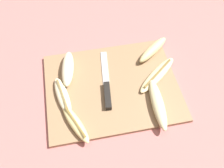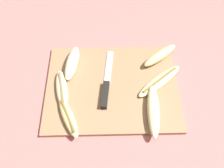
{
  "view_description": "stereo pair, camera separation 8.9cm",
  "coord_description": "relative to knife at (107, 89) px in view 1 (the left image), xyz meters",
  "views": [
    {
      "loc": [
        -0.1,
        -0.51,
        0.75
      ],
      "look_at": [
        0.0,
        0.0,
        0.02
      ],
      "focal_mm": 42.0,
      "sensor_mm": 36.0,
      "label": 1
    },
    {
      "loc": [
        -0.01,
        -0.51,
        0.75
      ],
      "look_at": [
        0.0,
        0.0,
        0.02
      ],
      "focal_mm": 42.0,
      "sensor_mm": 36.0,
      "label": 2
    }
  ],
  "objects": [
    {
      "name": "knife",
      "position": [
        0.0,
        0.0,
        0.0
      ],
      "size": [
        0.05,
        0.25,
        0.02
      ],
      "rotation": [
        0.0,
        0.0,
        -0.11
      ],
      "color": "black",
      "rests_on": "cutting_board"
    },
    {
      "name": "banana_bright_far",
      "position": [
        -0.12,
        0.11,
        0.01
      ],
      "size": [
        0.06,
        0.16,
        0.04
      ],
      "rotation": [
        0.0,
        0.0,
        2.99
      ],
      "color": "beige",
      "rests_on": "cutting_board"
    },
    {
      "name": "banana_soft_right",
      "position": [
        0.15,
        -0.09,
        0.01
      ],
      "size": [
        0.05,
        0.19,
        0.03
      ],
      "rotation": [
        0.0,
        0.0,
        3.08
      ],
      "color": "beige",
      "rests_on": "cutting_board"
    },
    {
      "name": "banana_golden_short",
      "position": [
        -0.12,
        -0.11,
        0.0
      ],
      "size": [
        0.09,
        0.15,
        0.02
      ],
      "rotation": [
        0.0,
        0.0,
        0.4
      ],
      "color": "#EDD689",
      "rests_on": "cutting_board"
    },
    {
      "name": "banana_spotted_left",
      "position": [
        0.2,
        0.14,
        0.01
      ],
      "size": [
        0.15,
        0.13,
        0.03
      ],
      "rotation": [
        0.0,
        0.0,
        2.23
      ],
      "color": "#DBC684",
      "rests_on": "cutting_board"
    },
    {
      "name": "ground_plane",
      "position": [
        0.02,
        0.02,
        -0.02
      ],
      "size": [
        4.0,
        4.0,
        0.0
      ],
      "primitive_type": "plane",
      "color": "#B76B66"
    },
    {
      "name": "banana_ripe_center",
      "position": [
        0.18,
        0.03,
        0.0
      ],
      "size": [
        0.18,
        0.16,
        0.02
      ],
      "rotation": [
        0.0,
        0.0,
        2.26
      ],
      "color": "beige",
      "rests_on": "cutting_board"
    },
    {
      "name": "banana_pale_long",
      "position": [
        -0.15,
        -0.0,
        0.0
      ],
      "size": [
        0.07,
        0.16,
        0.02
      ],
      "rotation": [
        0.0,
        0.0,
        0.19
      ],
      "color": "beige",
      "rests_on": "cutting_board"
    },
    {
      "name": "cutting_board",
      "position": [
        0.02,
        0.02,
        -0.01
      ],
      "size": [
        0.45,
        0.36,
        0.01
      ],
      "color": "#997551",
      "rests_on": "ground_plane"
    }
  ]
}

